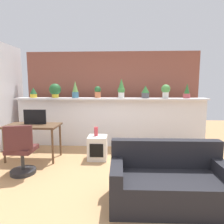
# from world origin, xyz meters

# --- Properties ---
(ground_plane) EXTENTS (12.00, 12.00, 0.00)m
(ground_plane) POSITION_xyz_m (0.00, 0.00, 0.00)
(ground_plane) COLOR tan
(divider_wall) EXTENTS (4.79, 0.16, 1.22)m
(divider_wall) POSITION_xyz_m (0.00, 2.00, 0.61)
(divider_wall) COLOR silver
(divider_wall) RESTS_ON ground
(plant_shelf) EXTENTS (4.79, 0.39, 0.04)m
(plant_shelf) POSITION_xyz_m (0.00, 1.96, 1.24)
(plant_shelf) COLOR silver
(plant_shelf) RESTS_ON divider_wall
(brick_wall_behind) EXTENTS (4.79, 0.10, 2.50)m
(brick_wall_behind) POSITION_xyz_m (0.00, 2.60, 1.25)
(brick_wall_behind) COLOR brown
(brick_wall_behind) RESTS_ON ground
(potted_plant_0) EXTENTS (0.18, 0.18, 0.26)m
(potted_plant_0) POSITION_xyz_m (-1.98, 1.94, 1.39)
(potted_plant_0) COLOR gold
(potted_plant_0) RESTS_ON plant_shelf
(potted_plant_1) EXTENTS (0.30, 0.30, 0.36)m
(potted_plant_1) POSITION_xyz_m (-1.42, 1.97, 1.45)
(potted_plant_1) COLOR gold
(potted_plant_1) RESTS_ON plant_shelf
(potted_plant_2) EXTENTS (0.16, 0.16, 0.42)m
(potted_plant_2) POSITION_xyz_m (-0.89, 1.93, 1.46)
(potted_plant_2) COLOR #386B84
(potted_plant_2) RESTS_ON plant_shelf
(potted_plant_3) EXTENTS (0.16, 0.16, 0.29)m
(potted_plant_3) POSITION_xyz_m (-0.33, 1.99, 1.41)
(potted_plant_3) COLOR #C66B42
(potted_plant_3) RESTS_ON plant_shelf
(potted_plant_4) EXTENTS (0.18, 0.18, 0.48)m
(potted_plant_4) POSITION_xyz_m (0.28, 1.95, 1.49)
(potted_plant_4) COLOR silver
(potted_plant_4) RESTS_ON plant_shelf
(potted_plant_5) EXTENTS (0.19, 0.19, 0.31)m
(potted_plant_5) POSITION_xyz_m (0.87, 1.94, 1.41)
(potted_plant_5) COLOR #4C4C51
(potted_plant_5) RESTS_ON plant_shelf
(potted_plant_6) EXTENTS (0.22, 0.22, 0.34)m
(potted_plant_6) POSITION_xyz_m (1.38, 1.96, 1.45)
(potted_plant_6) COLOR silver
(potted_plant_6) RESTS_ON plant_shelf
(potted_plant_7) EXTENTS (0.17, 0.17, 0.36)m
(potted_plant_7) POSITION_xyz_m (1.90, 1.98, 1.42)
(potted_plant_7) COLOR #B7474C
(potted_plant_7) RESTS_ON plant_shelf
(desk) EXTENTS (1.10, 0.60, 0.75)m
(desk) POSITION_xyz_m (-1.59, 0.96, 0.67)
(desk) COLOR brown
(desk) RESTS_ON ground
(tv_monitor) EXTENTS (0.48, 0.04, 0.31)m
(tv_monitor) POSITION_xyz_m (-1.56, 1.04, 0.91)
(tv_monitor) COLOR black
(tv_monitor) RESTS_ON desk
(office_chair) EXTENTS (0.49, 0.49, 0.91)m
(office_chair) POSITION_xyz_m (-1.46, 0.19, 0.39)
(office_chair) COLOR #262628
(office_chair) RESTS_ON ground
(side_cube_shelf) EXTENTS (0.40, 0.41, 0.50)m
(side_cube_shelf) POSITION_xyz_m (-0.22, 1.02, 0.25)
(side_cube_shelf) COLOR silver
(side_cube_shelf) RESTS_ON ground
(vase_on_shelf) EXTENTS (0.08, 0.08, 0.19)m
(vase_on_shelf) POSITION_xyz_m (-0.26, 1.06, 0.60)
(vase_on_shelf) COLOR #CC3D47
(vase_on_shelf) RESTS_ON side_cube_shelf
(couch) EXTENTS (1.57, 0.78, 0.80)m
(couch) POSITION_xyz_m (0.93, -0.52, 0.28)
(couch) COLOR black
(couch) RESTS_ON ground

